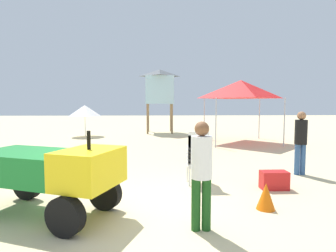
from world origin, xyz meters
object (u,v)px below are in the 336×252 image
object	(u,v)px
stacked_plastic_chairs	(198,154)
traffic_cone_far	(194,151)
lifeguard_near_left	(201,168)
lifeguard_tower	(160,87)
traffic_cone_near	(266,196)
utility_cart	(49,171)
surfboard_pile	(11,166)
cooler_box	(274,180)
beach_umbrella_left	(85,111)
lifeguard_near_center	(301,138)
popup_canopy	(241,89)

from	to	relation	value
stacked_plastic_chairs	traffic_cone_far	world-z (taller)	stacked_plastic_chairs
lifeguard_near_left	lifeguard_tower	bearing A→B (deg)	91.97
stacked_plastic_chairs	traffic_cone_near	distance (m)	1.97
utility_cart	stacked_plastic_chairs	bearing A→B (deg)	31.90
surfboard_pile	traffic_cone_far	size ratio (longest dim) A/B	4.62
lifeguard_tower	traffic_cone_far	bearing A→B (deg)	-83.08
lifeguard_near_left	cooler_box	distance (m)	2.90
traffic_cone_far	cooler_box	distance (m)	3.75
stacked_plastic_chairs	traffic_cone_near	size ratio (longest dim) A/B	2.64
lifeguard_tower	beach_umbrella_left	size ratio (longest dim) A/B	2.26
utility_cart	stacked_plastic_chairs	distance (m)	3.31
lifeguard_near_center	lifeguard_tower	xyz separation A→B (m)	(-3.71, 11.23, 2.05)
surfboard_pile	popup_canopy	distance (m)	10.34
lifeguard_near_center	cooler_box	distance (m)	1.93
traffic_cone_near	lifeguard_near_center	bearing A→B (deg)	52.26
traffic_cone_near	traffic_cone_far	distance (m)	4.73
lifeguard_near_center	traffic_cone_far	distance (m)	3.51
traffic_cone_near	traffic_cone_far	bearing A→B (deg)	98.78
lifeguard_near_center	popup_canopy	bearing A→B (deg)	88.03
traffic_cone_far	cooler_box	size ratio (longest dim) A/B	0.97
traffic_cone_far	popup_canopy	bearing A→B (deg)	55.25
stacked_plastic_chairs	cooler_box	world-z (taller)	stacked_plastic_chairs
lifeguard_near_center	lifeguard_tower	bearing A→B (deg)	108.28
lifeguard_near_left	traffic_cone_near	world-z (taller)	lifeguard_near_left
utility_cart	popup_canopy	world-z (taller)	popup_canopy
stacked_plastic_chairs	popup_canopy	size ratio (longest dim) A/B	0.42
stacked_plastic_chairs	surfboard_pile	xyz separation A→B (m)	(-4.92, 1.13, -0.50)
popup_canopy	stacked_plastic_chairs	bearing A→B (deg)	-113.67
traffic_cone_near	cooler_box	xyz separation A→B (m)	(0.66, 1.19, -0.04)
surfboard_pile	traffic_cone_far	xyz separation A→B (m)	(5.22, 1.93, 0.04)
cooler_box	lifeguard_near_center	bearing A→B (deg)	45.44
lifeguard_near_center	traffic_cone_near	bearing A→B (deg)	-127.74
lifeguard_near_left	beach_umbrella_left	xyz separation A→B (m)	(-4.91, 12.54, 0.56)
popup_canopy	lifeguard_tower	xyz separation A→B (m)	(-3.93, 4.92, 0.41)
popup_canopy	traffic_cone_far	size ratio (longest dim) A/B	5.41
beach_umbrella_left	traffic_cone_near	distance (m)	13.35
lifeguard_near_center	traffic_cone_far	world-z (taller)	lifeguard_near_center
beach_umbrella_left	cooler_box	distance (m)	12.67
lifeguard_tower	traffic_cone_near	bearing A→B (deg)	-82.44
lifeguard_tower	traffic_cone_near	size ratio (longest dim) A/B	8.50
stacked_plastic_chairs	utility_cart	bearing A→B (deg)	-148.10
beach_umbrella_left	utility_cart	bearing A→B (deg)	-78.62
traffic_cone_near	traffic_cone_far	world-z (taller)	traffic_cone_far
stacked_plastic_chairs	popup_canopy	bearing A→B (deg)	66.33
lifeguard_near_left	lifeguard_tower	xyz separation A→B (m)	(-0.50, 14.47, 2.08)
utility_cart	lifeguard_near_left	size ratio (longest dim) A/B	1.68
beach_umbrella_left	lifeguard_tower	bearing A→B (deg)	23.68
beach_umbrella_left	traffic_cone_far	size ratio (longest dim) A/B	3.21
lifeguard_near_center	cooler_box	xyz separation A→B (m)	(-1.24, -1.26, -0.79)
utility_cart	popup_canopy	size ratio (longest dim) A/B	0.90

